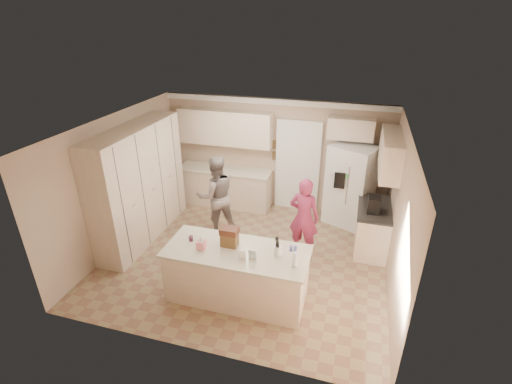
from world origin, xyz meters
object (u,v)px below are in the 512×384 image
(refrigerator, at_px, (350,186))
(teen_girl, at_px, (304,217))
(tissue_box, at_px, (201,245))
(dollhouse_body, at_px, (230,239))
(coffee_maker, at_px, (374,204))
(island_base, at_px, (237,275))
(teen_boy, at_px, (216,195))
(utensil_crock, at_px, (278,251))

(refrigerator, xyz_separation_m, teen_girl, (-0.76, -1.46, -0.10))
(tissue_box, height_order, dollhouse_body, dollhouse_body)
(coffee_maker, relative_size, teen_girl, 0.19)
(dollhouse_body, bearing_deg, island_base, -33.69)
(island_base, distance_m, tissue_box, 0.79)
(coffee_maker, relative_size, teen_boy, 0.18)
(utensil_crock, distance_m, dollhouse_body, 0.80)
(island_base, height_order, teen_boy, teen_boy)
(island_base, bearing_deg, utensil_crock, 4.40)
(teen_girl, bearing_deg, tissue_box, 58.98)
(island_base, xyz_separation_m, utensil_crock, (0.65, 0.05, 0.56))
(coffee_maker, height_order, tissue_box, coffee_maker)
(tissue_box, bearing_deg, teen_girl, 50.35)
(island_base, bearing_deg, coffee_maker, 42.83)
(utensil_crock, bearing_deg, dollhouse_body, 176.42)
(tissue_box, bearing_deg, utensil_crock, 7.13)
(coffee_maker, height_order, teen_girl, teen_girl)
(coffee_maker, bearing_deg, tissue_box, -142.43)
(refrigerator, xyz_separation_m, utensil_crock, (-0.93, -2.96, 0.10))
(dollhouse_body, distance_m, teen_girl, 1.75)
(coffee_maker, xyz_separation_m, utensil_crock, (-1.40, -1.85, -0.07))
(island_base, distance_m, utensil_crock, 0.86)
(tissue_box, bearing_deg, dollhouse_body, 26.57)
(coffee_maker, bearing_deg, teen_girl, -164.01)
(island_base, relative_size, tissue_box, 15.71)
(utensil_crock, bearing_deg, teen_girl, 83.74)
(island_base, relative_size, utensil_crock, 14.67)
(island_base, bearing_deg, teen_girl, 62.23)
(island_base, relative_size, teen_boy, 1.29)
(tissue_box, bearing_deg, teen_boy, 105.14)
(utensil_crock, relative_size, teen_boy, 0.09)
(utensil_crock, xyz_separation_m, teen_girl, (0.16, 1.50, -0.20))
(tissue_box, relative_size, teen_boy, 0.08)
(tissue_box, distance_m, dollhouse_body, 0.45)
(teen_girl, bearing_deg, refrigerator, -108.86)
(refrigerator, relative_size, teen_girl, 1.13)
(utensil_crock, height_order, tissue_box, utensil_crock)
(tissue_box, height_order, teen_boy, teen_boy)
(coffee_maker, distance_m, teen_girl, 1.31)
(tissue_box, relative_size, dollhouse_body, 0.54)
(tissue_box, height_order, teen_girl, teen_girl)
(refrigerator, bearing_deg, tissue_box, -100.47)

